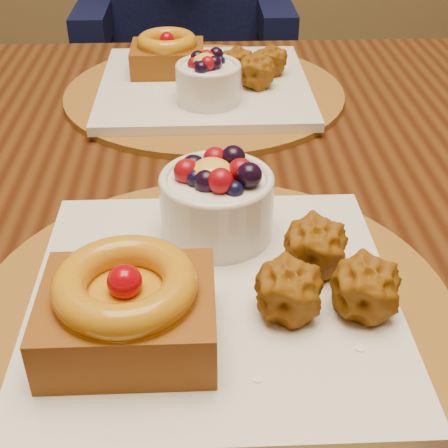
{
  "coord_description": "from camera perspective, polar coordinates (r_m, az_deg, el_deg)",
  "views": [
    {
      "loc": [
        -0.03,
        -0.68,
        1.09
      ],
      "look_at": [
        -0.01,
        -0.26,
        0.8
      ],
      "focal_mm": 50.0,
      "sensor_mm": 36.0,
      "label": 1
    }
  ],
  "objects": [
    {
      "name": "place_setting_far",
      "position": [
        0.86,
        -1.95,
        12.93
      ],
      "size": [
        0.38,
        0.38,
        0.08
      ],
      "color": "brown",
      "rests_on": "dining_table"
    },
    {
      "name": "dining_table",
      "position": [
        0.72,
        -1.39,
        -0.79
      ],
      "size": [
        1.6,
        0.9,
        0.76
      ],
      "color": "black",
      "rests_on": "ground"
    },
    {
      "name": "place_setting_near",
      "position": [
        0.48,
        -1.42,
        -5.09
      ],
      "size": [
        0.38,
        0.38,
        0.09
      ],
      "color": "brown",
      "rests_on": "dining_table"
    },
    {
      "name": "chair_far",
      "position": [
        1.69,
        -4.89,
        11.78
      ],
      "size": [
        0.46,
        0.46,
        0.81
      ],
      "rotation": [
        0.0,
        0.0,
        -0.2
      ],
      "color": "black",
      "rests_on": "ground"
    }
  ]
}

